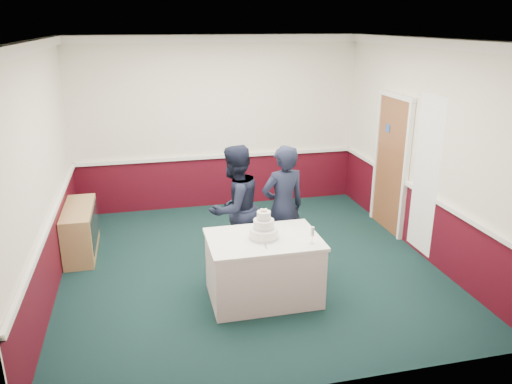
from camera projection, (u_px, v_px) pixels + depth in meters
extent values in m
plane|color=#112B28|center=(249.00, 265.00, 6.90)|extent=(5.00, 5.00, 0.00)
cube|color=silver|center=(218.00, 124.00, 8.69)|extent=(5.00, 0.05, 3.00)
cube|color=silver|center=(44.00, 173.00, 5.88)|extent=(0.05, 5.00, 3.00)
cube|color=silver|center=(422.00, 150.00, 6.95)|extent=(0.05, 5.00, 3.00)
cube|color=white|center=(248.00, 41.00, 5.94)|extent=(5.00, 5.00, 0.05)
cube|color=#410814|center=(220.00, 181.00, 9.04)|extent=(5.00, 0.02, 0.90)
cube|color=white|center=(219.00, 156.00, 8.88)|extent=(4.98, 0.05, 0.06)
cube|color=white|center=(216.00, 39.00, 8.22)|extent=(5.00, 0.08, 0.12)
cube|color=#905E33|center=(391.00, 166.00, 7.83)|extent=(0.05, 0.90, 2.10)
cube|color=#234799|center=(388.00, 128.00, 7.78)|extent=(0.01, 0.12, 0.12)
cube|color=white|center=(426.00, 176.00, 6.81)|extent=(0.02, 0.60, 2.20)
cube|color=tan|center=(80.00, 230.00, 7.17)|extent=(0.40, 1.20, 0.70)
cube|color=black|center=(95.00, 226.00, 7.20)|extent=(0.01, 1.00, 0.50)
cube|color=white|center=(263.00, 269.00, 5.99)|extent=(1.28, 0.88, 0.76)
cube|color=white|center=(264.00, 239.00, 5.86)|extent=(1.32, 0.92, 0.04)
cylinder|color=white|center=(264.00, 233.00, 5.83)|extent=(0.34, 0.34, 0.12)
cylinder|color=#B3B7BF|center=(264.00, 237.00, 5.85)|extent=(0.35, 0.35, 0.03)
cylinder|color=white|center=(264.00, 224.00, 5.80)|extent=(0.24, 0.24, 0.11)
cylinder|color=#B3B7BF|center=(264.00, 227.00, 5.81)|extent=(0.25, 0.25, 0.02)
cylinder|color=white|center=(264.00, 216.00, 5.76)|extent=(0.16, 0.16, 0.10)
cylinder|color=#B3B7BF|center=(264.00, 219.00, 5.77)|extent=(0.17, 0.17, 0.02)
sphere|color=#EDE5C9|center=(264.00, 210.00, 5.74)|extent=(0.03, 0.03, 0.03)
sphere|color=#EDE5C9|center=(266.00, 210.00, 5.76)|extent=(0.03, 0.03, 0.03)
sphere|color=#EDE5C9|center=(262.00, 210.00, 5.76)|extent=(0.03, 0.03, 0.03)
sphere|color=#EDE5C9|center=(266.00, 211.00, 5.72)|extent=(0.03, 0.03, 0.03)
sphere|color=#EDE5C9|center=(262.00, 211.00, 5.72)|extent=(0.03, 0.03, 0.03)
cube|color=silver|center=(265.00, 245.00, 5.66)|extent=(0.04, 0.22, 0.00)
cylinder|color=silver|center=(312.00, 243.00, 5.70)|extent=(0.05, 0.05, 0.01)
cylinder|color=silver|center=(312.00, 239.00, 5.69)|extent=(0.01, 0.01, 0.09)
cylinder|color=silver|center=(312.00, 231.00, 5.65)|extent=(0.04, 0.04, 0.11)
imported|color=black|center=(235.00, 208.00, 6.61)|extent=(1.05, 0.99, 1.71)
imported|color=black|center=(283.00, 208.00, 6.62)|extent=(0.69, 0.53, 1.71)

